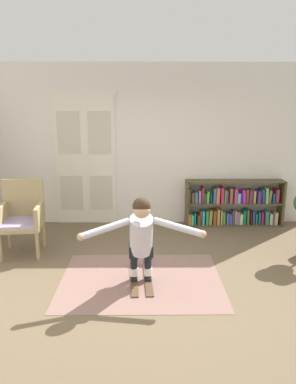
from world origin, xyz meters
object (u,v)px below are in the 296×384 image
(bookshelf, at_px, (233,205))
(skis_pair, at_px, (141,278))
(wicker_chair, at_px, (22,215))
(person_skier, at_px, (141,234))

(bookshelf, distance_m, skis_pair, 2.74)
(bookshelf, height_order, wicker_chair, wicker_chair)
(bookshelf, xyz_separation_m, wicker_chair, (-3.47, -1.23, 0.21))
(bookshelf, relative_size, person_skier, 1.22)
(bookshelf, bearing_deg, skis_pair, -128.24)
(wicker_chair, relative_size, person_skier, 0.75)
(wicker_chair, xyz_separation_m, skis_pair, (1.79, -0.90, -0.56))
(wicker_chair, distance_m, person_skier, 2.11)
(wicker_chair, relative_size, skis_pair, 1.21)
(bookshelf, xyz_separation_m, skis_pair, (-1.68, -2.14, -0.35))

